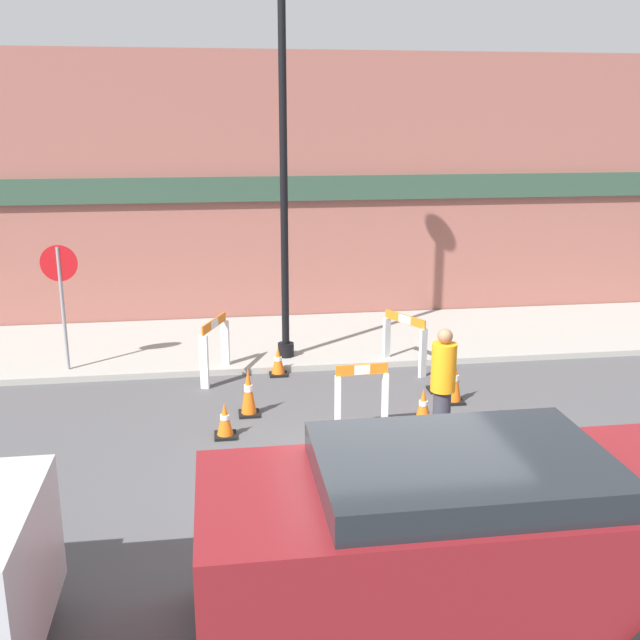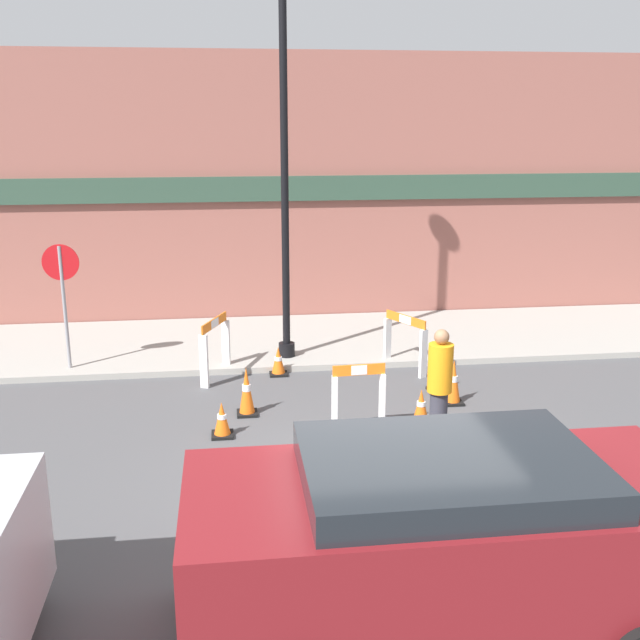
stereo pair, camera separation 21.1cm
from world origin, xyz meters
TOP-DOWN VIEW (x-y plane):
  - ground_plane at (0.00, 0.00)m, footprint 60.00×60.00m
  - sidewalk_slab at (0.00, 6.19)m, footprint 18.00×3.38m
  - storefront_facade at (0.00, 7.95)m, footprint 18.00×0.22m
  - streetlamp_post at (-0.65, 5.08)m, footprint 0.44×0.44m
  - stop_sign at (-4.36, 4.91)m, footprint 0.60×0.06m
  - barricade_0 at (0.06, 1.80)m, footprint 0.73×0.17m
  - barricade_1 at (1.32, 4.35)m, footprint 0.58×0.90m
  - barricade_2 at (-1.89, 4.35)m, footprint 0.50×0.94m
  - traffic_cone_0 at (1.69, 2.76)m, footprint 0.30×0.30m
  - traffic_cone_1 at (-1.79, 1.99)m, footprint 0.30×0.30m
  - traffic_cone_2 at (-0.85, 4.40)m, footprint 0.30×0.30m
  - traffic_cone_3 at (1.02, 2.08)m, footprint 0.30×0.30m
  - traffic_cone_4 at (-1.43, 2.71)m, footprint 0.30×0.30m
  - traffic_cone_5 at (1.60, 3.28)m, footprint 0.30×0.30m
  - person_worker at (1.04, 1.31)m, footprint 0.44×0.44m
  - parked_car_1 at (0.05, -2.28)m, footprint 4.26×1.97m

SIDE VIEW (x-z plane):
  - ground_plane at x=0.00m, z-range 0.00..0.00m
  - sidewalk_slab at x=0.00m, z-range 0.00..0.11m
  - traffic_cone_2 at x=-0.85m, z-range -0.01..0.48m
  - traffic_cone_1 at x=-1.79m, z-range -0.01..0.48m
  - traffic_cone_3 at x=1.02m, z-range -0.01..0.50m
  - traffic_cone_5 at x=1.60m, z-range -0.01..0.63m
  - traffic_cone_0 at x=1.69m, z-range -0.01..0.69m
  - traffic_cone_4 at x=-1.43m, z-range -0.01..0.72m
  - barricade_0 at x=0.06m, z-range 0.03..1.05m
  - barricade_1 at x=1.32m, z-range 0.05..1.04m
  - barricade_2 at x=-1.89m, z-range 0.05..1.09m
  - person_worker at x=1.04m, z-range 0.06..1.67m
  - parked_car_1 at x=0.05m, z-range 0.11..1.74m
  - stop_sign at x=-4.36m, z-range 0.47..2.59m
  - storefront_facade at x=0.00m, z-range 0.00..5.50m
  - streetlamp_post at x=-0.65m, z-range 0.95..7.43m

